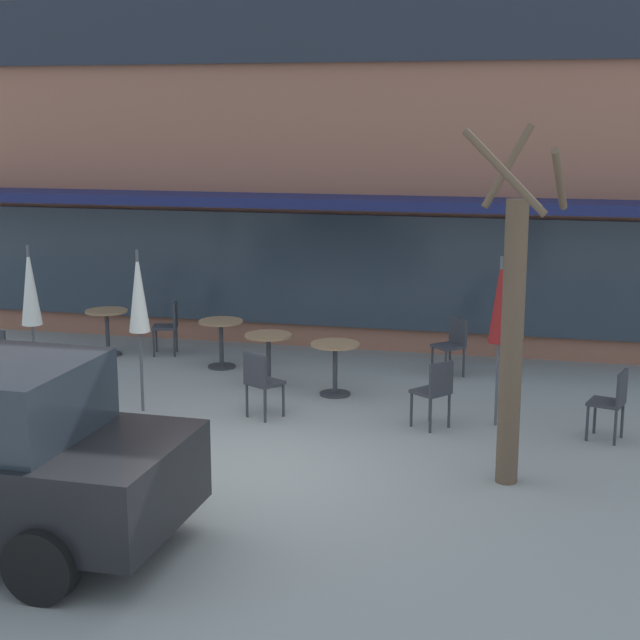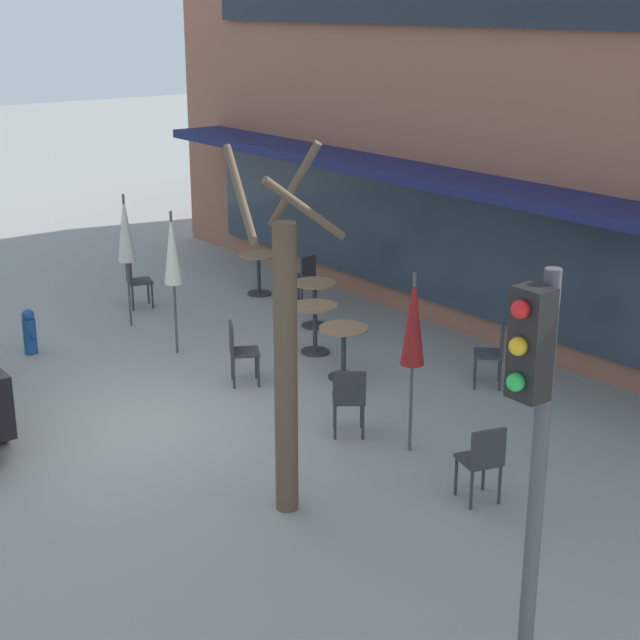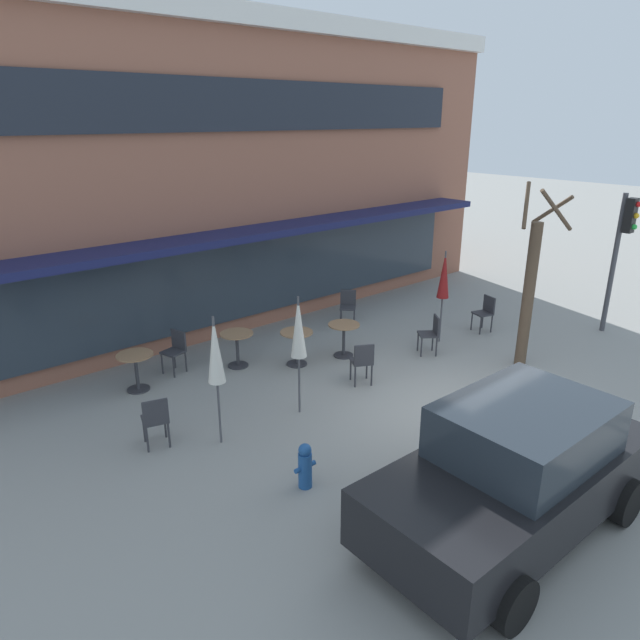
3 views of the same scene
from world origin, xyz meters
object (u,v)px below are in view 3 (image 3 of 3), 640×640
(cafe_chair_5, at_px, (155,418))
(traffic_light_pole, at_px, (622,241))
(patio_umbrella_green_folded, at_px, (215,351))
(cafe_chair_0, at_px, (362,360))
(cafe_table_streetside, at_px, (136,366))
(cafe_table_mid_patio, at_px, (237,344))
(cafe_chair_1, at_px, (485,311))
(fire_hydrant, at_px, (305,465))
(cafe_chair_4, at_px, (431,332))
(cafe_table_near_wall, at_px, (344,334))
(cafe_table_by_tree, at_px, (297,342))
(cafe_chair_3, at_px, (176,348))
(patio_umbrella_corner_open, at_px, (444,275))
(parked_sedan, at_px, (516,470))
(street_tree, at_px, (530,288))
(patio_umbrella_cream_folded, at_px, (298,328))
(cafe_chair_2, at_px, (348,305))

(cafe_chair_5, height_order, traffic_light_pole, traffic_light_pole)
(patio_umbrella_green_folded, distance_m, cafe_chair_0, 3.46)
(patio_umbrella_green_folded, height_order, traffic_light_pole, traffic_light_pole)
(cafe_table_streetside, bearing_deg, cafe_chair_5, -106.37)
(cafe_table_mid_patio, relative_size, cafe_chair_5, 0.85)
(cafe_chair_1, bearing_deg, fire_hydrant, -165.01)
(patio_umbrella_green_folded, relative_size, cafe_chair_0, 2.47)
(patio_umbrella_green_folded, relative_size, cafe_chair_1, 2.47)
(cafe_chair_4, bearing_deg, cafe_chair_5, 176.08)
(cafe_table_near_wall, xyz_separation_m, cafe_chair_0, (-0.71, -1.29, 0.01))
(cafe_table_by_tree, distance_m, cafe_chair_3, 2.53)
(cafe_table_streetside, distance_m, patio_umbrella_corner_open, 7.00)
(patio_umbrella_corner_open, bearing_deg, parked_sedan, -134.35)
(cafe_chair_1, bearing_deg, patio_umbrella_corner_open, 169.03)
(cafe_chair_3, xyz_separation_m, street_tree, (5.78, -4.54, 1.20))
(street_tree, relative_size, traffic_light_pole, 1.13)
(cafe_table_mid_patio, distance_m, street_tree, 6.22)
(cafe_chair_1, relative_size, street_tree, 0.23)
(cafe_table_by_tree, relative_size, traffic_light_pole, 0.22)
(cafe_table_near_wall, height_order, cafe_chair_5, cafe_chair_5)
(patio_umbrella_green_folded, bearing_deg, cafe_chair_3, 75.42)
(cafe_table_streetside, xyz_separation_m, fire_hydrant, (0.50, -4.54, -0.16))
(cafe_table_mid_patio, height_order, street_tree, street_tree)
(cafe_table_by_tree, relative_size, patio_umbrella_green_folded, 0.35)
(cafe_table_by_tree, xyz_separation_m, patio_umbrella_green_folded, (-2.90, -1.62, 1.11))
(cafe_table_streetside, bearing_deg, cafe_chair_3, 15.65)
(street_tree, relative_size, fire_hydrant, 5.46)
(patio_umbrella_cream_folded, distance_m, cafe_chair_1, 6.21)
(patio_umbrella_corner_open, distance_m, cafe_chair_0, 3.26)
(cafe_chair_4, distance_m, fire_hydrant, 5.62)
(cafe_chair_4, relative_size, street_tree, 0.23)
(cafe_table_by_tree, relative_size, cafe_chair_2, 0.85)
(cafe_table_mid_patio, height_order, parked_sedan, parked_sedan)
(cafe_table_by_tree, distance_m, cafe_chair_4, 3.05)
(patio_umbrella_cream_folded, height_order, parked_sedan, patio_umbrella_cream_folded)
(patio_umbrella_green_folded, height_order, cafe_chair_5, patio_umbrella_green_folded)
(cafe_table_streetside, relative_size, cafe_chair_1, 0.85)
(cafe_chair_2, height_order, cafe_chair_5, same)
(cafe_table_by_tree, bearing_deg, cafe_chair_4, -29.61)
(parked_sedan, bearing_deg, patio_umbrella_cream_folded, 91.59)
(cafe_chair_4, height_order, cafe_chair_5, same)
(cafe_chair_2, distance_m, street_tree, 4.59)
(cafe_chair_2, relative_size, street_tree, 0.23)
(cafe_table_near_wall, height_order, cafe_chair_4, cafe_chair_4)
(cafe_chair_4, height_order, street_tree, street_tree)
(street_tree, bearing_deg, patio_umbrella_corner_open, 97.10)
(street_tree, height_order, traffic_light_pole, street_tree)
(patio_umbrella_green_folded, distance_m, traffic_light_pole, 10.20)
(cafe_table_by_tree, distance_m, street_tree, 4.99)
(cafe_chair_1, bearing_deg, cafe_chair_3, 157.87)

